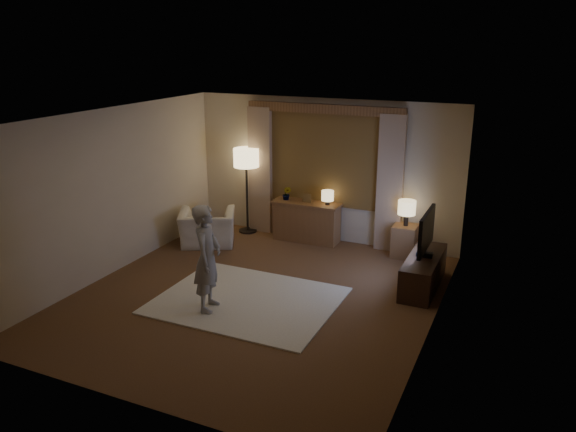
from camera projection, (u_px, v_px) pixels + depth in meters
The scene contains 13 objects.
room at pixel (270, 200), 8.21m from camera, with size 5.04×5.54×2.64m.
rug at pixel (247, 300), 8.03m from camera, with size 2.50×2.00×0.02m, color white.
sideboard at pixel (307, 222), 10.34m from camera, with size 1.20×0.40×0.70m, color brown.
picture_frame at pixel (307, 199), 10.20m from camera, with size 0.16×0.02×0.20m, color brown.
plant at pixel (287, 194), 10.34m from camera, with size 0.17×0.13×0.30m, color #999999.
table_lamp_sideboard at pixel (328, 196), 10.02m from camera, with size 0.22×0.22×0.30m.
floor_lamp at pixel (246, 162), 10.51m from camera, with size 0.48×0.48×1.64m.
armchair at pixel (207, 228), 10.15m from camera, with size 0.97×0.85×0.63m, color beige.
side_table at pixel (405, 241), 9.60m from camera, with size 0.40×0.40×0.56m, color brown.
table_lamp_side at pixel (407, 208), 9.42m from camera, with size 0.30×0.30×0.44m.
tv_stand at pixel (423, 272), 8.41m from camera, with size 0.45×1.40×0.50m, color black.
tv at pixel (426, 232), 8.21m from camera, with size 0.23×0.96×0.69m.
person at pixel (207, 258), 7.56m from camera, with size 0.54×0.36×1.49m, color #99948E.
Camera 1 is at (3.48, -6.59, 3.60)m, focal length 35.00 mm.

